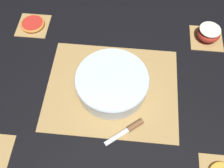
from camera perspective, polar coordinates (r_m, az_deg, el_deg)
ground_plane at (r=0.90m, az=0.00°, el=-1.06°), size 6.00×6.00×0.00m
bamboo_mat_center at (r=0.90m, az=0.00°, el=-0.96°), size 0.45×0.36×0.01m
coaster_mat_far_left at (r=1.12m, az=-16.77°, el=12.13°), size 0.12×0.12×0.01m
coaster_mat_far_right at (r=1.09m, az=19.83°, el=9.38°), size 0.12×0.12×0.01m
fruit_salad_bowl at (r=0.86m, az=0.04°, el=0.38°), size 0.24×0.24×0.07m
paring_knife at (r=0.83m, az=4.66°, el=-9.18°), size 0.12×0.10×0.02m
apple_half at (r=1.07m, az=20.27°, el=10.31°), size 0.09×0.09×0.05m
grapefruit_slice at (r=1.11m, az=-16.89°, el=12.44°), size 0.09×0.09×0.01m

